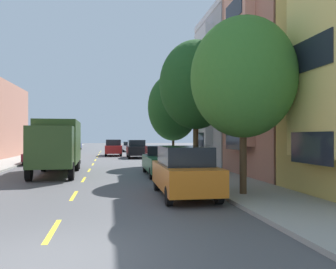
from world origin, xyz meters
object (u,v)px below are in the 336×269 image
object	(u,v)px
parked_pickup_navy	(74,145)
parked_wagon_white	(129,146)
parked_suv_orange	(184,171)
parked_suv_black	(136,149)
street_tree_nearest	(243,78)
street_tree_second	(196,85)
street_tree_third	(173,107)
parked_sedan_burgundy	(39,155)
parked_pickup_forest	(162,161)
moving_red_sedan	(113,147)
parked_sedan_champagne	(69,147)
parked_sedan_silver	(54,151)
delivery_box_truck	(58,143)

from	to	relation	value
parked_pickup_navy	parked_wagon_white	xyz separation A→B (m)	(8.72, -6.90, -0.02)
parked_pickup_navy	parked_suv_orange	bearing A→B (deg)	-79.22
parked_wagon_white	parked_suv_orange	distance (m)	38.92
parked_pickup_navy	parked_suv_black	xyz separation A→B (m)	(8.71, -21.87, 0.16)
street_tree_nearest	street_tree_second	xyz separation A→B (m)	(0.00, 7.22, 0.80)
street_tree_third	parked_pickup_navy	xyz separation A→B (m)	(-10.90, 31.92, -3.83)
parked_sedan_burgundy	parked_pickup_navy	distance (m)	28.65
street_tree_nearest	parked_pickup_forest	xyz separation A→B (m)	(-1.90, 7.84, -3.74)
street_tree_nearest	parked_pickup_navy	world-z (taller)	street_tree_nearest
moving_red_sedan	street_tree_second	bearing A→B (deg)	-78.01
parked_sedan_burgundy	parked_suv_black	distance (m)	11.04
parked_sedan_burgundy	parked_suv_black	size ratio (longest dim) A/B	0.94
parked_sedan_champagne	parked_suv_black	bearing A→B (deg)	-58.08
parked_suv_orange	moving_red_sedan	xyz separation A→B (m)	(-2.42, 28.34, 0.00)
street_tree_third	parked_sedan_silver	size ratio (longest dim) A/B	1.60
street_tree_third	delivery_box_truck	world-z (taller)	street_tree_third
parked_sedan_burgundy	parked_wagon_white	xyz separation A→B (m)	(8.72, 21.75, 0.05)
street_tree_nearest	parked_suv_black	world-z (taller)	street_tree_nearest
parked_suv_black	delivery_box_truck	bearing A→B (deg)	-112.11
street_tree_third	parked_pickup_forest	size ratio (longest dim) A/B	1.36
street_tree_second	parked_pickup_forest	xyz separation A→B (m)	(-1.90, 0.62, -4.54)
street_tree_second	delivery_box_truck	distance (m)	9.24
parked_sedan_silver	parked_pickup_navy	xyz separation A→B (m)	(-0.15, 21.65, 0.08)
parked_pickup_navy	parked_suv_black	bearing A→B (deg)	-68.28
parked_sedan_champagne	parked_suv_orange	size ratio (longest dim) A/B	0.94
parked_sedan_champagne	parked_wagon_white	bearing A→B (deg)	6.81
parked_wagon_white	parked_suv_black	distance (m)	14.97
street_tree_nearest	parked_sedan_silver	xyz separation A→B (m)	(-10.75, 24.71, -3.82)
street_tree_nearest	parked_wagon_white	world-z (taller)	street_tree_nearest
street_tree_third	parked_suv_orange	size ratio (longest dim) A/B	1.49
parked_sedan_champagne	delivery_box_truck	bearing A→B (deg)	-84.73
delivery_box_truck	street_tree_second	bearing A→B (deg)	-16.57
street_tree_third	delivery_box_truck	distance (m)	9.89
street_tree_second	parked_wagon_white	world-z (taller)	street_tree_second
street_tree_nearest	parked_pickup_forest	bearing A→B (deg)	103.63
parked_sedan_silver	moving_red_sedan	world-z (taller)	moving_red_sedan
parked_pickup_navy	parked_sedan_champagne	bearing A→B (deg)	-89.75
parked_pickup_forest	parked_suv_black	bearing A→B (deg)	90.98
parked_sedan_silver	parked_suv_orange	xyz separation A→B (m)	(8.57, -24.16, 0.24)
street_tree_third	parked_wagon_white	world-z (taller)	street_tree_third
delivery_box_truck	parked_suv_orange	world-z (taller)	delivery_box_truck
parked_sedan_champagne	parked_wagon_white	xyz separation A→B (m)	(8.69, 1.04, 0.05)
street_tree_nearest	parked_sedan_burgundy	xyz separation A→B (m)	(-10.90, 17.71, -3.82)
parked_sedan_burgundy	parked_suv_orange	bearing A→B (deg)	-63.08
street_tree_nearest	parked_sedan_champagne	bearing A→B (deg)	105.79
parked_sedan_silver	parked_suv_orange	bearing A→B (deg)	-70.48
parked_sedan_burgundy	parked_suv_orange	distance (m)	19.26
street_tree_nearest	parked_pickup_forest	size ratio (longest dim) A/B	1.27
delivery_box_truck	parked_sedan_silver	xyz separation A→B (m)	(-2.54, 15.04, -1.14)
parked_pickup_forest	moving_red_sedan	size ratio (longest dim) A/B	1.11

